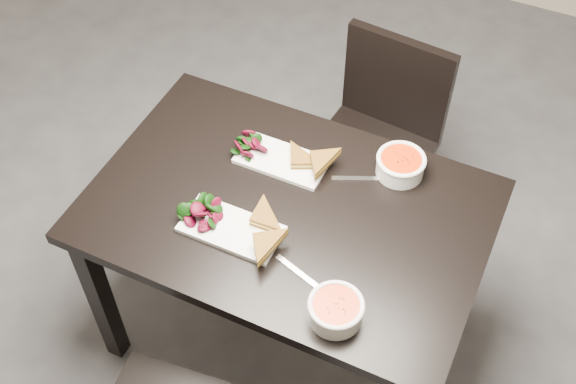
# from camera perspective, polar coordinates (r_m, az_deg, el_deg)

# --- Properties ---
(ground) EXTENTS (5.00, 5.00, 0.00)m
(ground) POSITION_cam_1_polar(r_m,az_deg,el_deg) (2.78, -0.03, -11.42)
(ground) COLOR #47474C
(ground) RESTS_ON ground
(table) EXTENTS (1.20, 0.80, 0.75)m
(table) POSITION_cam_1_polar(r_m,az_deg,el_deg) (2.25, -0.00, -2.77)
(table) COLOR black
(table) RESTS_ON ground
(chair_far) EXTENTS (0.46, 0.46, 0.85)m
(chair_far) POSITION_cam_1_polar(r_m,az_deg,el_deg) (2.78, 7.27, 4.75)
(chair_far) COLOR black
(chair_far) RESTS_ON ground
(plate_near) EXTENTS (0.30, 0.15, 0.01)m
(plate_near) POSITION_cam_1_polar(r_m,az_deg,el_deg) (2.12, -4.53, -2.94)
(plate_near) COLOR white
(plate_near) RESTS_ON table
(sandwich_near) EXTENTS (0.15, 0.12, 0.05)m
(sandwich_near) POSITION_cam_1_polar(r_m,az_deg,el_deg) (2.08, -2.81, -2.73)
(sandwich_near) COLOR olive
(sandwich_near) RESTS_ON plate_near
(salad_near) EXTENTS (0.09, 0.08, 0.04)m
(salad_near) POSITION_cam_1_polar(r_m,az_deg,el_deg) (2.13, -6.94, -1.56)
(salad_near) COLOR black
(salad_near) RESTS_ON plate_near
(soup_bowl_near) EXTENTS (0.15, 0.15, 0.07)m
(soup_bowl_near) POSITION_cam_1_polar(r_m,az_deg,el_deg) (1.93, 3.81, -9.27)
(soup_bowl_near) COLOR white
(soup_bowl_near) RESTS_ON table
(cutlery_near) EXTENTS (0.18, 0.07, 0.00)m
(cutlery_near) POSITION_cam_1_polar(r_m,az_deg,el_deg) (2.02, 1.01, -6.53)
(cutlery_near) COLOR silver
(cutlery_near) RESTS_ON table
(plate_far) EXTENTS (0.29, 0.14, 0.01)m
(plate_far) POSITION_cam_1_polar(r_m,az_deg,el_deg) (2.29, -0.49, 2.52)
(plate_far) COLOR white
(plate_far) RESTS_ON table
(sandwich_far) EXTENTS (0.18, 0.16, 0.05)m
(sandwich_far) POSITION_cam_1_polar(r_m,az_deg,el_deg) (2.24, 0.84, 2.27)
(sandwich_far) COLOR olive
(sandwich_far) RESTS_ON plate_far
(salad_far) EXTENTS (0.09, 0.08, 0.04)m
(salad_far) POSITION_cam_1_polar(r_m,az_deg,el_deg) (2.30, -2.75, 3.76)
(salad_far) COLOR black
(salad_far) RESTS_ON plate_far
(soup_bowl_far) EXTENTS (0.16, 0.16, 0.07)m
(soup_bowl_far) POSITION_cam_1_polar(r_m,az_deg,el_deg) (2.26, 8.93, 2.20)
(soup_bowl_far) COLOR white
(soup_bowl_far) RESTS_ON table
(cutlery_far) EXTENTS (0.17, 0.09, 0.00)m
(cutlery_far) POSITION_cam_1_polar(r_m,az_deg,el_deg) (2.25, 5.76, 1.08)
(cutlery_far) COLOR silver
(cutlery_far) RESTS_ON table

